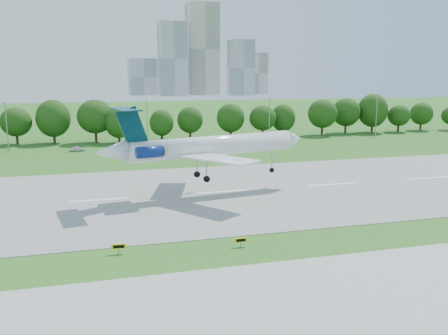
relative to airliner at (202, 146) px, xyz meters
The scene contains 9 objects.
ground 30.78m from the airliner, 123.79° to the right, with size 600.00×600.00×0.00m, color #255917.
runway 18.33m from the airliner, behind, with size 400.00×45.00×0.08m, color gray.
tree_line 69.30m from the airliner, 103.82° to the left, with size 288.40×8.40×10.40m.
light_poles 60.38m from the airliner, 108.39° to the left, with size 175.90×0.25×12.19m.
skyline 376.00m from the airliner, 77.13° to the left, with size 127.00×52.00×80.00m.
airliner is the anchor object (origin of this frame).
taxi_sign_centre 29.37m from the airliner, 122.08° to the right, with size 1.59×0.32×1.11m.
taxi_sign_right 26.65m from the airliner, 93.67° to the right, with size 1.47×0.25×1.03m.
service_vehicle_b 56.62m from the airliner, 110.78° to the left, with size 1.51×3.76×1.28m, color silver.
Camera 1 is at (-1.66, -52.28, 19.39)m, focal length 40.00 mm.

